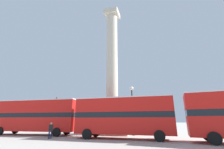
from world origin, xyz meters
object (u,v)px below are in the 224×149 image
object	(u,v)px
monument_column	(112,87)
equestrian_statue	(54,121)
bus_b	(36,115)
street_lamp	(132,104)
bus_a	(123,115)
pedestrian_near_lamp	(51,130)

from	to	relation	value
monument_column	equestrian_statue	xyz separation A→B (m)	(-11.77, 2.46, -4.95)
bus_b	street_lamp	size ratio (longest dim) A/B	1.87
monument_column	bus_a	size ratio (longest dim) A/B	2.11
bus_a	street_lamp	distance (m)	4.18
monument_column	pedestrian_near_lamp	xyz separation A→B (m)	(-4.45, -7.49, -5.79)
bus_b	street_lamp	xyz separation A→B (m)	(12.48, 3.22, 1.51)
bus_a	bus_b	xyz separation A→B (m)	(-12.12, 0.62, 0.12)
street_lamp	pedestrian_near_lamp	bearing A→B (deg)	-142.76
bus_b	equestrian_statue	world-z (taller)	equestrian_statue
equestrian_statue	bus_b	bearing A→B (deg)	-62.72
equestrian_statue	pedestrian_near_lamp	distance (m)	12.38
bus_b	street_lamp	distance (m)	12.98
bus_b	equestrian_statue	bearing A→B (deg)	104.23
bus_a	monument_column	bearing A→B (deg)	116.65
street_lamp	pedestrian_near_lamp	xyz separation A→B (m)	(-7.76, -5.90, -3.07)
bus_a	equestrian_statue	world-z (taller)	equestrian_statue
pedestrian_near_lamp	bus_a	bearing A→B (deg)	-45.48
monument_column	bus_b	world-z (taller)	monument_column
bus_a	pedestrian_near_lamp	xyz separation A→B (m)	(-7.40, -2.07, -1.45)
bus_a	street_lamp	bearing A→B (deg)	82.71
bus_b	bus_a	bearing A→B (deg)	-8.37
monument_column	pedestrian_near_lamp	bearing A→B (deg)	-120.72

